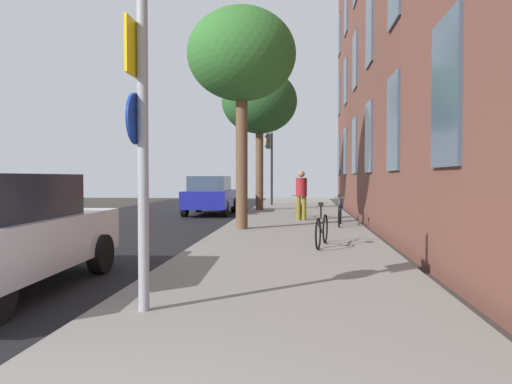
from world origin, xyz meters
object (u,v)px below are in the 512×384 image
object	(u,v)px
bicycle_2	(299,208)
car_1	(211,195)
traffic_light	(270,156)
pedestrian_0	(301,192)
bicycle_0	(322,229)
bicycle_1	(340,213)
sign_post	(141,130)
tree_near	(242,56)
tree_far	(259,102)

from	to	relation	value
bicycle_2	car_1	size ratio (longest dim) A/B	0.37
traffic_light	pedestrian_0	world-z (taller)	traffic_light
bicycle_0	bicycle_1	size ratio (longest dim) A/B	0.96
bicycle_1	sign_post	bearing A→B (deg)	-106.30
sign_post	bicycle_1	size ratio (longest dim) A/B	2.04
bicycle_2	pedestrian_0	size ratio (longest dim) A/B	0.94
pedestrian_0	tree_near	bearing A→B (deg)	-118.83
traffic_light	car_1	distance (m)	6.44
bicycle_0	pedestrian_0	distance (m)	6.54
traffic_light	tree_near	size ratio (longest dim) A/B	0.62
tree_far	bicycle_2	size ratio (longest dim) A/B	3.95
bicycle_2	traffic_light	bearing A→B (deg)	100.48
sign_post	tree_far	bearing A→B (deg)	90.45
tree_near	bicycle_0	distance (m)	6.05
tree_far	pedestrian_0	size ratio (longest dim) A/B	3.72
bicycle_0	bicycle_2	bearing A→B (deg)	94.06
pedestrian_0	sign_post	bearing A→B (deg)	-98.42
car_1	pedestrian_0	bearing A→B (deg)	-43.67
sign_post	tree_far	world-z (taller)	tree_far
tree_far	tree_near	bearing A→B (deg)	-88.67
traffic_light	car_1	size ratio (longest dim) A/B	0.90
bicycle_0	bicycle_1	bearing A→B (deg)	81.06
pedestrian_0	car_1	xyz separation A→B (m)	(-3.81, 3.64, -0.24)
traffic_light	tree_near	xyz separation A→B (m)	(-0.01, -12.48, 2.25)
traffic_light	bicycle_2	world-z (taller)	traffic_light
tree_far	bicycle_1	world-z (taller)	tree_far
bicycle_0	sign_post	bearing A→B (deg)	-112.33
traffic_light	bicycle_0	distance (m)	16.21
tree_near	bicycle_2	bearing A→B (deg)	67.80
tree_near	car_1	xyz separation A→B (m)	(-2.13, 6.70, -4.15)
bicycle_1	bicycle_2	size ratio (longest dim) A/B	1.09
tree_near	tree_far	xyz separation A→B (m)	(-0.19, 8.30, -0.05)
tree_near	pedestrian_0	xyz separation A→B (m)	(1.69, 3.06, -3.91)
traffic_light	tree_near	bearing A→B (deg)	-90.05
bicycle_0	tree_far	bearing A→B (deg)	101.14
traffic_light	bicycle_1	distance (m)	11.84
bicycle_2	sign_post	bearing A→B (deg)	-97.46
traffic_light	tree_near	distance (m)	12.68
tree_near	bicycle_0	xyz separation A→B (m)	(2.12, -3.43, -4.51)
bicycle_1	bicycle_2	bearing A→B (deg)	114.85
bicycle_1	car_1	xyz separation A→B (m)	(-4.98, 5.50, 0.36)
tree_near	bicycle_0	size ratio (longest dim) A/B	3.75
traffic_light	bicycle_1	world-z (taller)	traffic_light
tree_far	bicycle_0	world-z (taller)	tree_far
bicycle_0	bicycle_1	world-z (taller)	bicycle_1
traffic_light	bicycle_0	xyz separation A→B (m)	(2.11, -15.91, -2.25)
sign_post	bicycle_0	bearing A→B (deg)	67.67
bicycle_2	car_1	world-z (taller)	car_1
traffic_light	tree_near	world-z (taller)	tree_near
car_1	bicycle_2	bearing A→B (deg)	-36.87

